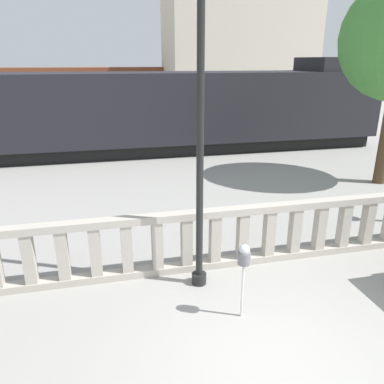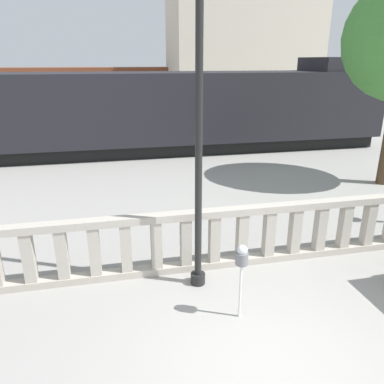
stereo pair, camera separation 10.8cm
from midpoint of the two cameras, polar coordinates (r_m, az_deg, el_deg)
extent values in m
plane|color=gray|center=(5.66, 11.08, -24.44)|extent=(160.00, 160.00, 0.00)
cube|color=#ADA599|center=(7.60, 3.03, -10.78)|extent=(14.64, 0.24, 0.14)
cube|color=#ADA599|center=(7.11, 3.18, -3.21)|extent=(14.64, 0.24, 0.14)
cube|color=#ADA599|center=(7.26, -23.99, -9.25)|extent=(0.20, 0.20, 0.94)
cube|color=#ADA599|center=(7.16, -19.51, -9.03)|extent=(0.20, 0.20, 0.94)
cube|color=#ADA599|center=(7.11, -14.94, -8.75)|extent=(0.20, 0.20, 0.94)
cube|color=#ADA599|center=(7.10, -10.33, -8.41)|extent=(0.20, 0.20, 0.94)
cube|color=#ADA599|center=(7.14, -5.75, -8.02)|extent=(0.20, 0.20, 0.94)
cube|color=#ADA599|center=(7.22, -1.26, -7.58)|extent=(0.20, 0.20, 0.94)
cube|color=#ADA599|center=(7.34, 3.10, -7.12)|extent=(0.20, 0.20, 0.94)
cube|color=#ADA599|center=(7.51, 7.29, -6.63)|extent=(0.20, 0.20, 0.94)
cube|color=#ADA599|center=(7.71, 11.27, -6.14)|extent=(0.20, 0.20, 0.94)
cube|color=#ADA599|center=(7.95, 15.02, -5.64)|extent=(0.20, 0.20, 0.94)
cube|color=#ADA599|center=(8.21, 18.53, -5.16)|extent=(0.20, 0.20, 0.94)
cube|color=#ADA599|center=(8.51, 21.81, -4.68)|extent=(0.20, 0.20, 0.94)
cube|color=#ADA599|center=(8.84, 24.84, -4.23)|extent=(0.20, 0.20, 0.94)
cylinder|color=black|center=(7.07, 0.64, -13.00)|extent=(0.27, 0.27, 0.20)
cylinder|color=black|center=(6.04, 0.74, 10.17)|extent=(0.12, 0.12, 5.44)
cylinder|color=silver|center=(6.12, 7.17, -14.66)|extent=(0.04, 0.04, 0.95)
cylinder|color=slate|center=(5.82, 7.41, -9.95)|extent=(0.20, 0.20, 0.20)
sphere|color=#B2B7BC|center=(5.75, 7.47, -8.73)|extent=(0.17, 0.17, 0.17)
cube|color=black|center=(16.87, -6.58, 6.98)|extent=(20.28, 2.44, 0.55)
cube|color=black|center=(16.59, -6.81, 12.73)|extent=(20.69, 3.05, 2.85)
cube|color=black|center=(19.55, 21.08, 17.73)|extent=(3.00, 2.74, 0.60)
cube|color=black|center=(35.10, -4.98, 13.52)|extent=(28.84, 2.34, 0.55)
cube|color=brown|center=(34.97, -5.06, 16.20)|extent=(29.43, 2.92, 2.73)
cube|color=brown|center=(39.06, 15.50, 18.39)|extent=(3.00, 2.63, 0.60)
cube|color=beige|center=(32.94, 6.88, 20.73)|extent=(11.64, 6.33, 9.34)
camera|label=1|loc=(0.05, -90.39, -0.14)|focal=35.00mm
camera|label=2|loc=(0.05, 89.61, 0.14)|focal=35.00mm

